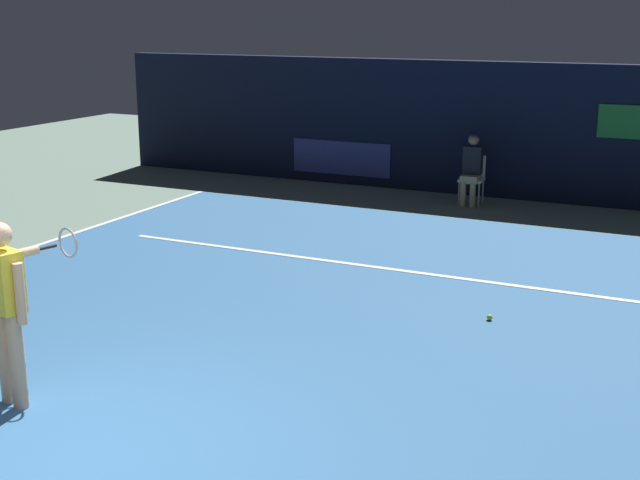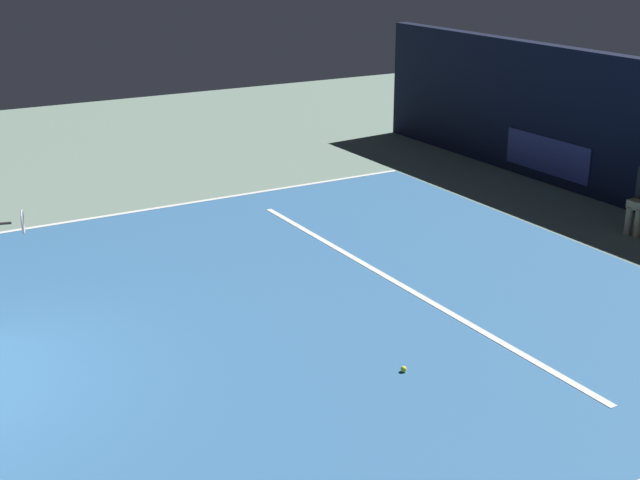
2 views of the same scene
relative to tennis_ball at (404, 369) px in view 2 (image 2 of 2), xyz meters
name	(u,v)px [view 2 (image 2 of 2)]	position (x,y,z in m)	size (l,w,h in m)	color
ground_plane	(279,311)	(-2.19, -0.41, -0.05)	(31.24, 31.24, 0.00)	slate
court_surface	(279,310)	(-2.19, -0.41, -0.04)	(10.04, 10.51, 0.01)	#336699
line_sideline_right	(148,210)	(-7.16, -0.41, -0.03)	(0.10, 10.51, 0.01)	white
line_service	(397,282)	(-2.19, 1.43, -0.03)	(7.83, 0.10, 0.01)	white
tennis_ball	(404,369)	(0.00, 0.00, 0.00)	(0.07, 0.07, 0.07)	#CCE033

